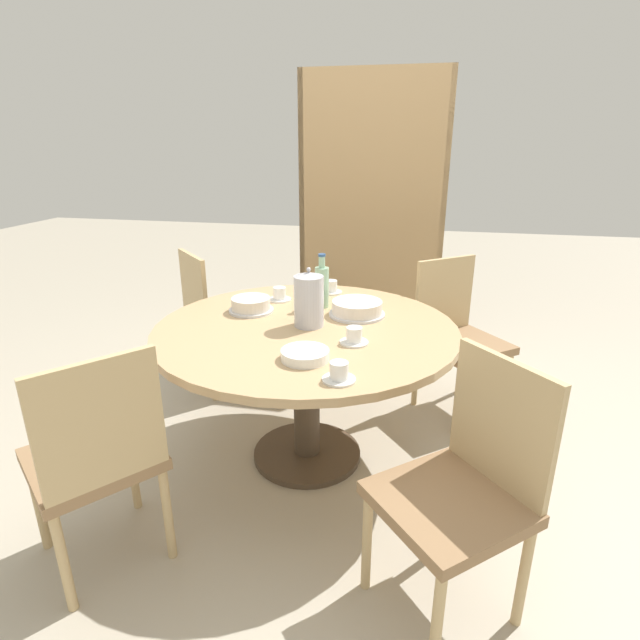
% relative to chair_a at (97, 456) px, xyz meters
% --- Properties ---
extents(ground_plane, '(14.00, 14.00, 0.00)m').
position_rel_chair_a_xyz_m(ground_plane, '(0.56, 0.81, -0.47)').
color(ground_plane, '#B2A893').
extents(dining_table, '(1.40, 1.40, 0.71)m').
position_rel_chair_a_xyz_m(dining_table, '(0.56, 0.81, 0.11)').
color(dining_table, '#473828').
rests_on(dining_table, ground_plane).
extents(chair_a, '(0.59, 0.59, 0.88)m').
position_rel_chair_a_xyz_m(chair_a, '(0.00, 0.00, 0.00)').
color(chair_a, tan).
rests_on(chair_a, ground_plane).
extents(chair_b, '(0.59, 0.59, 0.88)m').
position_rel_chair_a_xyz_m(chair_b, '(1.25, 0.11, 0.00)').
color(chair_b, tan).
rests_on(chair_b, ground_plane).
extents(chair_c, '(0.59, 0.59, 0.88)m').
position_rel_chair_a_xyz_m(chair_c, '(1.29, 1.48, 0.00)').
color(chair_c, tan).
rests_on(chair_c, ground_plane).
extents(chair_d, '(0.59, 0.59, 0.88)m').
position_rel_chair_a_xyz_m(chair_d, '(-0.17, 1.47, 0.00)').
color(chair_d, tan).
rests_on(chair_d, ground_plane).
extents(bookshelf, '(1.03, 0.28, 1.96)m').
position_rel_chair_a_xyz_m(bookshelf, '(0.68, 2.36, 0.50)').
color(bookshelf, tan).
rests_on(bookshelf, ground_plane).
extents(coffee_pot, '(0.14, 0.14, 0.28)m').
position_rel_chair_a_xyz_m(coffee_pot, '(0.57, 0.82, 0.36)').
color(coffee_pot, silver).
rests_on(coffee_pot, dining_table).
extents(water_bottle, '(0.07, 0.07, 0.28)m').
position_rel_chair_a_xyz_m(water_bottle, '(0.58, 1.10, 0.35)').
color(water_bottle, '#99C6A3').
rests_on(water_bottle, dining_table).
extents(cake_main, '(0.27, 0.27, 0.07)m').
position_rel_chair_a_xyz_m(cake_main, '(0.77, 1.01, 0.27)').
color(cake_main, silver).
rests_on(cake_main, dining_table).
extents(cake_second, '(0.22, 0.22, 0.07)m').
position_rel_chair_a_xyz_m(cake_second, '(0.25, 0.95, 0.27)').
color(cake_second, silver).
rests_on(cake_second, dining_table).
extents(cup_a, '(0.12, 0.12, 0.07)m').
position_rel_chair_a_xyz_m(cup_a, '(0.81, 0.29, 0.26)').
color(cup_a, silver).
rests_on(cup_a, dining_table).
extents(cup_b, '(0.12, 0.12, 0.07)m').
position_rel_chair_a_xyz_m(cup_b, '(0.33, 1.16, 0.26)').
color(cup_b, silver).
rests_on(cup_b, dining_table).
extents(cup_c, '(0.12, 0.12, 0.07)m').
position_rel_chair_a_xyz_m(cup_c, '(0.81, 0.65, 0.26)').
color(cup_c, silver).
rests_on(cup_c, dining_table).
extents(cup_d, '(0.12, 0.12, 0.07)m').
position_rel_chair_a_xyz_m(cup_d, '(0.57, 1.36, 0.26)').
color(cup_d, silver).
rests_on(cup_d, dining_table).
extents(plate_stack, '(0.19, 0.19, 0.04)m').
position_rel_chair_a_xyz_m(plate_stack, '(0.65, 0.45, 0.25)').
color(plate_stack, white).
rests_on(plate_stack, dining_table).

